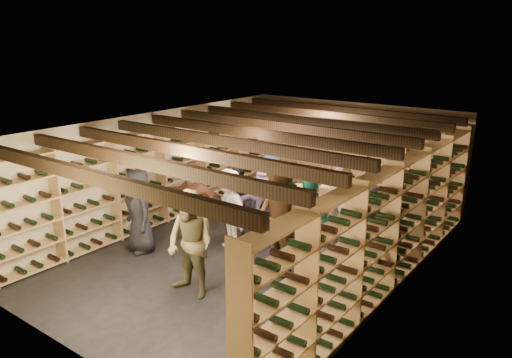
{
  "coord_description": "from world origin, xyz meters",
  "views": [
    {
      "loc": [
        5.25,
        -7.07,
        3.97
      ],
      "look_at": [
        -0.18,
        0.2,
        1.33
      ],
      "focal_mm": 35.0,
      "sensor_mm": 36.0,
      "label": 1
    }
  ],
  "objects_px": {
    "crate_stack_right": "(332,201)",
    "person_7": "(341,219)",
    "crate_loose": "(328,206)",
    "person_12": "(373,232)",
    "crate_stack_left": "(303,200)",
    "person_6": "(271,193)",
    "person_9": "(229,209)",
    "person_0": "(139,211)",
    "person_2": "(190,244)",
    "person_1": "(238,199)",
    "person_10": "(284,212)",
    "person_11": "(265,207)",
    "person_8": "(278,221)",
    "person_4": "(309,223)",
    "person_3": "(348,237)",
    "person_5": "(193,198)"
  },
  "relations": [
    {
      "from": "crate_stack_left",
      "to": "person_9",
      "type": "bearing_deg",
      "value": -94.04
    },
    {
      "from": "crate_stack_right",
      "to": "person_2",
      "type": "relative_size",
      "value": 0.4
    },
    {
      "from": "crate_loose",
      "to": "person_12",
      "type": "xyz_separation_m",
      "value": [
        2.21,
        -2.54,
        0.7
      ]
    },
    {
      "from": "crate_stack_left",
      "to": "person_2",
      "type": "bearing_deg",
      "value": -82.84
    },
    {
      "from": "person_3",
      "to": "person_12",
      "type": "distance_m",
      "value": 0.55
    },
    {
      "from": "person_1",
      "to": "person_8",
      "type": "bearing_deg",
      "value": -19.97
    },
    {
      "from": "crate_stack_left",
      "to": "person_10",
      "type": "distance_m",
      "value": 2.52
    },
    {
      "from": "person_2",
      "to": "person_7",
      "type": "xyz_separation_m",
      "value": [
        1.44,
        2.21,
        0.08
      ]
    },
    {
      "from": "person_6",
      "to": "person_10",
      "type": "height_order",
      "value": "person_10"
    },
    {
      "from": "crate_stack_right",
      "to": "person_10",
      "type": "distance_m",
      "value": 2.69
    },
    {
      "from": "person_8",
      "to": "person_12",
      "type": "bearing_deg",
      "value": 57.53
    },
    {
      "from": "crate_stack_right",
      "to": "person_2",
      "type": "xyz_separation_m",
      "value": [
        -0.03,
        -4.54,
        0.52
      ]
    },
    {
      "from": "person_1",
      "to": "person_9",
      "type": "distance_m",
      "value": 0.55
    },
    {
      "from": "person_3",
      "to": "person_8",
      "type": "distance_m",
      "value": 1.2
    },
    {
      "from": "crate_stack_left",
      "to": "person_11",
      "type": "relative_size",
      "value": 0.44
    },
    {
      "from": "person_0",
      "to": "person_4",
      "type": "bearing_deg",
      "value": 43.45
    },
    {
      "from": "crate_stack_right",
      "to": "person_4",
      "type": "height_order",
      "value": "person_4"
    },
    {
      "from": "person_3",
      "to": "person_6",
      "type": "distance_m",
      "value": 2.56
    },
    {
      "from": "person_2",
      "to": "person_1",
      "type": "bearing_deg",
      "value": 114.31
    },
    {
      "from": "person_6",
      "to": "person_11",
      "type": "relative_size",
      "value": 1.09
    },
    {
      "from": "crate_stack_right",
      "to": "person_7",
      "type": "distance_m",
      "value": 2.79
    },
    {
      "from": "crate_stack_left",
      "to": "person_6",
      "type": "bearing_deg",
      "value": -89.62
    },
    {
      "from": "person_4",
      "to": "person_11",
      "type": "relative_size",
      "value": 1.1
    },
    {
      "from": "crate_loose",
      "to": "person_12",
      "type": "distance_m",
      "value": 3.44
    },
    {
      "from": "crate_stack_right",
      "to": "crate_loose",
      "type": "relative_size",
      "value": 1.36
    },
    {
      "from": "person_0",
      "to": "person_10",
      "type": "distance_m",
      "value": 2.71
    },
    {
      "from": "person_2",
      "to": "person_7",
      "type": "bearing_deg",
      "value": 59.85
    },
    {
      "from": "person_2",
      "to": "crate_stack_right",
      "type": "bearing_deg",
      "value": 92.53
    },
    {
      "from": "person_0",
      "to": "person_12",
      "type": "xyz_separation_m",
      "value": [
        3.92,
        1.66,
        -0.02
      ]
    },
    {
      "from": "person_1",
      "to": "person_2",
      "type": "height_order",
      "value": "person_2"
    },
    {
      "from": "person_7",
      "to": "person_8",
      "type": "relative_size",
      "value": 0.99
    },
    {
      "from": "person_6",
      "to": "person_2",
      "type": "bearing_deg",
      "value": -100.22
    },
    {
      "from": "person_0",
      "to": "person_11",
      "type": "height_order",
      "value": "person_0"
    },
    {
      "from": "person_1",
      "to": "crate_stack_left",
      "type": "bearing_deg",
      "value": 87.95
    },
    {
      "from": "person_10",
      "to": "person_11",
      "type": "relative_size",
      "value": 1.19
    },
    {
      "from": "person_4",
      "to": "person_1",
      "type": "bearing_deg",
      "value": -174.44
    },
    {
      "from": "person_7",
      "to": "person_11",
      "type": "xyz_separation_m",
      "value": [
        -1.66,
        0.06,
        -0.16
      ]
    },
    {
      "from": "person_3",
      "to": "person_6",
      "type": "relative_size",
      "value": 0.98
    },
    {
      "from": "person_0",
      "to": "person_8",
      "type": "bearing_deg",
      "value": 37.44
    },
    {
      "from": "person_8",
      "to": "person_0",
      "type": "bearing_deg",
      "value": -138.37
    },
    {
      "from": "person_8",
      "to": "person_12",
      "type": "distance_m",
      "value": 1.6
    },
    {
      "from": "crate_stack_right",
      "to": "person_2",
      "type": "bearing_deg",
      "value": -90.38
    },
    {
      "from": "person_9",
      "to": "person_10",
      "type": "bearing_deg",
      "value": 25.83
    },
    {
      "from": "person_5",
      "to": "person_3",
      "type": "bearing_deg",
      "value": -13.03
    },
    {
      "from": "person_0",
      "to": "person_2",
      "type": "distance_m",
      "value": 2.04
    },
    {
      "from": "crate_stack_left",
      "to": "crate_loose",
      "type": "xyz_separation_m",
      "value": [
        0.31,
        0.64,
        -0.25
      ]
    },
    {
      "from": "person_0",
      "to": "person_8",
      "type": "height_order",
      "value": "person_8"
    },
    {
      "from": "crate_stack_right",
      "to": "person_7",
      "type": "height_order",
      "value": "person_7"
    },
    {
      "from": "crate_stack_right",
      "to": "person_11",
      "type": "xyz_separation_m",
      "value": [
        -0.25,
        -2.27,
        0.43
      ]
    },
    {
      "from": "person_12",
      "to": "person_1",
      "type": "bearing_deg",
      "value": 176.1
    }
  ]
}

